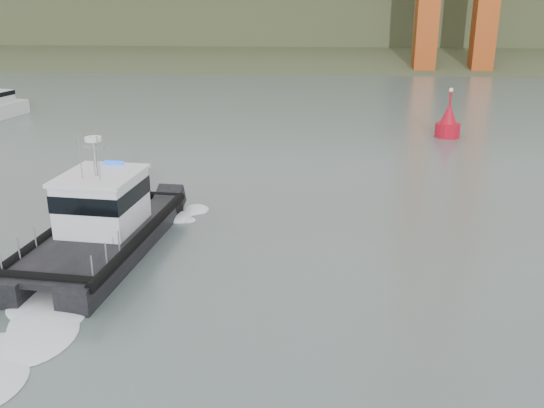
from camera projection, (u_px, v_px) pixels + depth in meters
The scene contains 4 objects.
ground at pixel (212, 382), 17.76m from camera, with size 400.00×400.00×0.00m, color slate.
headlands at pixel (306, 12), 133.65m from camera, with size 500.00×105.36×27.12m.
patrol_boat at pixel (101, 223), 26.39m from camera, with size 5.00×11.29×5.33m.
nav_buoy at pixel (448, 123), 47.84m from camera, with size 1.97×1.97×4.10m.
Camera 1 is at (2.86, -14.88, 10.78)m, focal length 40.00 mm.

